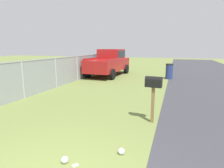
{
  "coord_description": "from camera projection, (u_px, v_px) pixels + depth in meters",
  "views": [
    {
      "loc": [
        -2.07,
        -1.9,
        2.26
      ],
      "look_at": [
        4.51,
        0.3,
        0.91
      ],
      "focal_mm": 30.46,
      "sensor_mm": 36.0,
      "label": 1
    }
  ],
  "objects": [
    {
      "name": "fence_section",
      "position": [
        68.0,
        69.0,
        11.8
      ],
      "size": [
        17.28,
        0.07,
        1.68
      ],
      "color": "#9EA3A8",
      "rests_on": "ground"
    },
    {
      "name": "mailbox",
      "position": [
        153.0,
        86.0,
        5.6
      ],
      "size": [
        0.25,
        0.5,
        1.42
      ],
      "rotation": [
        0.0,
        0.0,
        -0.11
      ],
      "color": "brown",
      "rests_on": "ground"
    },
    {
      "name": "trash_bin",
      "position": [
        169.0,
        71.0,
        13.6
      ],
      "size": [
        0.52,
        0.52,
        1.09
      ],
      "color": "navy",
      "rests_on": "ground"
    },
    {
      "name": "litter_bag_by_mailbox",
      "position": [
        65.0,
        160.0,
        3.74
      ],
      "size": [
        0.14,
        0.14,
        0.14
      ],
      "primitive_type": "sphere",
      "color": "silver",
      "rests_on": "ground"
    },
    {
      "name": "litter_bag_near_hydrant",
      "position": [
        121.0,
        151.0,
        4.05
      ],
      "size": [
        0.14,
        0.14,
        0.14
      ],
      "primitive_type": "sphere",
      "color": "silver",
      "rests_on": "ground"
    },
    {
      "name": "pickup_truck",
      "position": [
        109.0,
        62.0,
        15.27
      ],
      "size": [
        5.26,
        2.4,
        2.09
      ],
      "rotation": [
        0.0,
        0.0,
        -0.04
      ],
      "color": "maroon",
      "rests_on": "ground"
    },
    {
      "name": "litter_wrapper_midfield_b",
      "position": [
        75.0,
        165.0,
        3.69
      ],
      "size": [
        0.15,
        0.14,
        0.01
      ],
      "primitive_type": "cube",
      "rotation": [
        0.0,
        0.0,
        5.68
      ],
      "color": "silver",
      "rests_on": "ground"
    }
  ]
}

